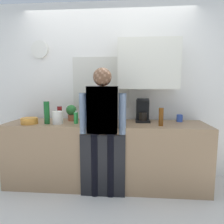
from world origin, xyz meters
TOP-DOWN VIEW (x-y plane):
  - ground_plane at (0.00, 0.00)m, footprint 8.00×8.00m
  - kitchen_counter at (0.00, 0.30)m, footprint 2.72×0.64m
  - dishwasher_panel at (0.00, -0.03)m, footprint 0.56×0.02m
  - back_wall_assembly at (0.08, 0.70)m, footprint 4.32×0.42m
  - coffee_maker at (0.51, 0.44)m, footprint 0.20×0.20m
  - bottle_clear_soda at (-0.24, 0.30)m, footprint 0.09×0.09m
  - bottle_red_vinegar at (-0.65, 0.32)m, footprint 0.06×0.06m
  - bottle_amber_beer at (0.72, 0.16)m, footprint 0.06×0.06m
  - bottle_green_wine at (-0.77, 0.18)m, footprint 0.07×0.07m
  - cup_blue_mug at (1.03, 0.48)m, footprint 0.08×0.08m
  - cup_white_mug at (0.04, 0.33)m, footprint 0.08×0.08m
  - mixing_bowl at (-1.01, 0.15)m, footprint 0.22×0.22m
  - potted_plant at (-0.51, 0.43)m, footprint 0.15×0.15m
  - dish_soap at (-0.39, 0.22)m, footprint 0.06×0.06m
  - storage_canister at (-0.62, 0.17)m, footprint 0.14×0.14m
  - person_at_sink at (0.00, 0.00)m, footprint 0.57×0.22m
  - person_guest at (0.00, 0.00)m, footprint 0.57×0.22m

SIDE VIEW (x-z plane):
  - ground_plane at x=0.00m, z-range 0.00..0.00m
  - dishwasher_panel at x=0.00m, z-range 0.00..0.79m
  - kitchen_counter at x=0.00m, z-range 0.00..0.88m
  - mixing_bowl at x=-1.01m, z-range 0.88..0.96m
  - cup_white_mug at x=0.04m, z-range 0.88..0.98m
  - cup_blue_mug at x=1.03m, z-range 0.88..0.98m
  - person_at_sink at x=0.00m, z-range 0.15..1.75m
  - person_guest at x=0.00m, z-range 0.15..1.75m
  - dish_soap at x=-0.39m, z-range 0.87..1.05m
  - storage_canister at x=-0.62m, z-range 0.88..1.05m
  - bottle_red_vinegar at x=-0.65m, z-range 0.88..1.10m
  - bottle_amber_beer at x=0.72m, z-range 0.88..1.11m
  - potted_plant at x=-0.51m, z-range 0.90..1.13m
  - bottle_clear_soda at x=-0.24m, z-range 0.88..1.16m
  - coffee_maker at x=0.51m, z-range 0.86..1.19m
  - bottle_green_wine at x=-0.77m, z-range 0.88..1.18m
  - back_wall_assembly at x=0.08m, z-range 0.06..2.66m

